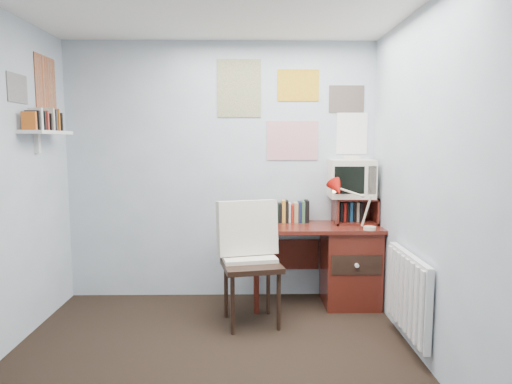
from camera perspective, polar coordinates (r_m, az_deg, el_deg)
back_wall at (r=4.49m, az=-4.38°, el=2.59°), size 3.00×0.02×2.50m
right_wall at (r=3.00m, az=23.25°, el=0.09°), size 0.02×3.50×2.50m
desk at (r=4.45m, az=10.91°, el=-8.60°), size 1.20×0.55×0.76m
desk_chair at (r=3.88m, az=-0.58°, el=-9.20°), size 0.60×0.58×1.01m
desk_lamp at (r=4.17m, az=14.09°, el=-1.92°), size 0.29×0.26×0.40m
tv_riser at (r=4.48m, az=12.24°, el=-2.25°), size 0.40×0.30×0.25m
crt_tv at (r=4.46m, az=11.79°, el=1.88°), size 0.43×0.40×0.39m
book_row at (r=4.45m, az=4.10°, el=-2.36°), size 0.60×0.14×0.22m
radiator at (r=3.66m, az=18.48°, el=-11.91°), size 0.09×0.80×0.60m
wall_shelf at (r=4.17m, az=-24.72°, el=6.79°), size 0.20×0.62×0.24m
posters_back at (r=4.50m, az=4.63°, el=10.24°), size 1.20×0.01×0.90m
posters_left at (r=4.23m, az=-26.16°, el=11.87°), size 0.01×0.70×0.60m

